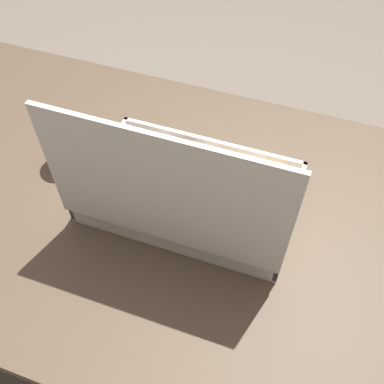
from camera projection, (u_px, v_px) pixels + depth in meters
The scene contains 4 objects.
ground_plane at pixel (174, 339), 1.45m from camera, with size 8.00×8.00×0.00m, color #6B6054.
dining_table at pixel (164, 234), 0.96m from camera, with size 1.24×0.74×0.73m.
donut_box at pixel (187, 195), 0.83m from camera, with size 0.40×0.26×0.30m.
coffee_mug at pixel (66, 142), 0.92m from camera, with size 0.07×0.07×0.09m.
Camera 1 is at (-0.23, 0.47, 1.44)m, focal length 42.00 mm.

